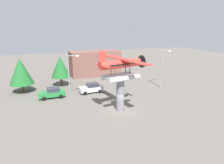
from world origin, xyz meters
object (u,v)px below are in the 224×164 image
at_px(storefront_building, 95,63).
at_px(streetlight_secondary, 163,66).
at_px(car_near_green, 52,93).
at_px(streetlight_primary, 70,74).
at_px(floatplane_monument, 121,67).
at_px(car_mid_silver, 92,88).
at_px(tree_east, 60,67).
at_px(display_pedestal, 120,95).
at_px(tree_west, 21,71).

bearing_deg(storefront_building, streetlight_secondary, -59.29).
distance_m(car_near_green, streetlight_primary, 4.85).
distance_m(floatplane_monument, car_mid_silver, 10.66).
xyz_separation_m(streetlight_secondary, tree_east, (-18.03, 8.56, -0.35)).
height_order(display_pedestal, car_near_green, display_pedestal).
relative_size(streetlight_primary, tree_west, 1.17).
xyz_separation_m(display_pedestal, car_near_green, (-8.34, 9.00, -1.39)).
bearing_deg(streetlight_primary, car_near_green, 143.28).
bearing_deg(car_mid_silver, tree_east, -56.35).
bearing_deg(car_mid_silver, streetlight_primary, 28.27).
bearing_deg(car_mid_silver, floatplane_monument, 100.06).
bearing_deg(display_pedestal, floatplane_monument, 9.76).
height_order(streetlight_secondary, tree_east, streetlight_secondary).
bearing_deg(car_mid_silver, car_near_green, 0.87).
distance_m(display_pedestal, streetlight_secondary, 14.23).
distance_m(streetlight_secondary, storefront_building, 17.38).
bearing_deg(tree_west, tree_east, 12.57).
relative_size(display_pedestal, car_near_green, 1.08).
xyz_separation_m(display_pedestal, streetlight_secondary, (12.18, 7.10, 1.96)).
distance_m(streetlight_primary, tree_west, 10.30).
distance_m(car_near_green, storefront_building, 17.59).
height_order(storefront_building, tree_west, tree_west).
bearing_deg(tree_west, car_mid_silver, -23.42).
bearing_deg(tree_east, streetlight_secondary, -25.41).
distance_m(storefront_building, tree_west, 18.13).
bearing_deg(car_near_green, display_pedestal, 132.81).
xyz_separation_m(storefront_building, tree_east, (-9.17, -6.34, 0.93)).
relative_size(display_pedestal, streetlight_primary, 0.63).
bearing_deg(floatplane_monument, storefront_building, 71.96).
height_order(car_near_green, streetlight_primary, streetlight_primary).
bearing_deg(streetlight_primary, tree_west, 135.97).
height_order(car_mid_silver, storefront_building, storefront_building).
height_order(streetlight_primary, tree_east, streetlight_primary).
relative_size(display_pedestal, storefront_building, 0.38).
distance_m(car_near_green, streetlight_secondary, 20.88).
height_order(floatplane_monument, storefront_building, floatplane_monument).
distance_m(streetlight_primary, storefront_building, 17.54).
xyz_separation_m(streetlight_primary, tree_west, (-7.40, 7.15, -0.37)).
bearing_deg(tree_east, storefront_building, 34.66).
height_order(car_mid_silver, tree_east, tree_east).
distance_m(floatplane_monument, tree_west, 19.34).
relative_size(streetlight_primary, storefront_building, 0.61).
bearing_deg(tree_west, display_pedestal, -47.39).
bearing_deg(storefront_building, streetlight_primary, -120.48).
height_order(car_near_green, storefront_building, storefront_building).
bearing_deg(floatplane_monument, tree_east, 101.15).
bearing_deg(streetlight_primary, tree_east, 91.94).
xyz_separation_m(display_pedestal, tree_west, (-12.95, 14.08, 1.62)).
height_order(streetlight_secondary, storefront_building, streetlight_secondary).
relative_size(display_pedestal, tree_east, 0.76).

